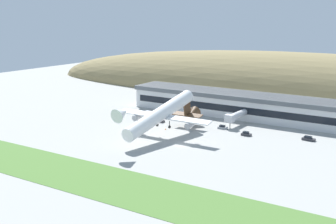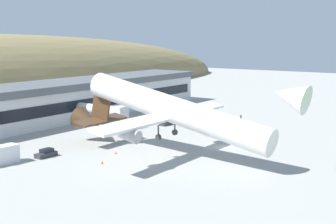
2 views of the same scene
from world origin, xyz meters
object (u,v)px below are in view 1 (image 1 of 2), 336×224
at_px(service_car_0, 160,121).
at_px(service_car_2, 308,139).
at_px(service_car_3, 223,127).
at_px(terminal_building, 250,104).
at_px(traffic_cone_1, 148,128).
at_px(jetway_0, 236,116).
at_px(service_car_1, 246,134).
at_px(traffic_cone_0, 166,129).
at_px(fuel_truck, 148,115).
at_px(cargo_airplane, 162,114).

distance_m(service_car_0, service_car_2, 59.68).
bearing_deg(service_car_3, terminal_building, 87.70).
bearing_deg(traffic_cone_1, jetway_0, 42.07).
relative_size(service_car_1, traffic_cone_0, 6.35).
relative_size(service_car_2, service_car_3, 1.21).
bearing_deg(traffic_cone_1, fuel_truck, 125.96).
distance_m(jetway_0, service_car_3, 8.36).
height_order(terminal_building, fuel_truck, terminal_building).
height_order(jetway_0, cargo_airplane, cargo_airplane).
bearing_deg(terminal_building, service_car_3, -92.30).
relative_size(service_car_1, service_car_3, 0.96).
relative_size(jetway_0, service_car_3, 3.98).
bearing_deg(service_car_2, service_car_3, -176.90).
distance_m(service_car_0, traffic_cone_0, 12.85).
relative_size(service_car_0, service_car_2, 0.91).
relative_size(cargo_airplane, traffic_cone_1, 86.50).
xyz_separation_m(cargo_airplane, service_car_2, (45.61, 24.72, -7.79)).
bearing_deg(traffic_cone_1, terminal_building, 57.85).
bearing_deg(service_car_3, traffic_cone_1, -146.30).
xyz_separation_m(service_car_3, traffic_cone_0, (-17.51, -13.49, -0.31)).
height_order(terminal_building, service_car_3, terminal_building).
bearing_deg(jetway_0, service_car_3, -104.39).
bearing_deg(jetway_0, service_car_1, -49.70).
xyz_separation_m(jetway_0, service_car_3, (-1.90, -7.40, -3.40)).
distance_m(service_car_0, service_car_1, 38.39).
distance_m(service_car_1, fuel_truck, 46.36).
xyz_separation_m(service_car_0, service_car_1, (38.39, -0.03, 0.01)).
xyz_separation_m(terminal_building, jetway_0, (0.94, -16.40, -1.75)).
distance_m(terminal_building, service_car_1, 30.63).
height_order(service_car_0, traffic_cone_1, service_car_0).
bearing_deg(service_car_2, fuel_truck, -176.90).
bearing_deg(service_car_1, traffic_cone_1, -161.97).
bearing_deg(service_car_0, service_car_2, 5.88).
height_order(cargo_airplane, traffic_cone_1, cargo_airplane).
bearing_deg(service_car_3, fuel_truck, -176.90).
distance_m(service_car_0, traffic_cone_1, 11.99).
height_order(jetway_0, traffic_cone_0, jetway_0).
relative_size(jetway_0, traffic_cone_0, 26.31).
bearing_deg(service_car_2, service_car_0, -174.12).
xyz_separation_m(service_car_3, fuel_truck, (-34.41, -1.86, 0.91)).
bearing_deg(fuel_truck, traffic_cone_1, -54.04).
xyz_separation_m(cargo_airplane, service_car_3, (12.76, 22.94, -7.84)).
bearing_deg(terminal_building, fuel_truck, -144.04).
bearing_deg(traffic_cone_0, cargo_airplane, -63.33).
height_order(service_car_0, traffic_cone_0, service_car_0).
bearing_deg(jetway_0, traffic_cone_0, -132.90).
bearing_deg(service_car_1, service_car_0, 179.95).
distance_m(service_car_1, service_car_3, 12.65).
relative_size(cargo_airplane, fuel_truck, 7.77).
bearing_deg(service_car_3, service_car_1, -20.18).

